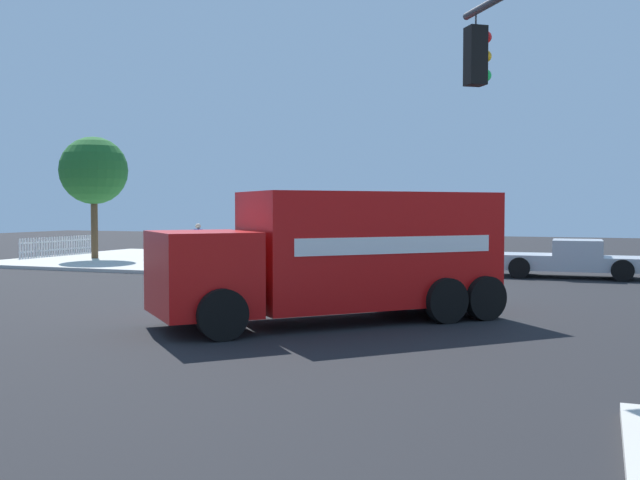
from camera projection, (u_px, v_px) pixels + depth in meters
ground_plane at (310, 311)px, 17.83m from camera, size 100.00×100.00×0.00m
sidewalk_corner_near at (160, 259)px, 34.73m from camera, size 12.32×12.32×0.14m
delivery_truck at (342, 254)px, 16.17m from camera, size 7.27×7.18×2.88m
traffic_light_primary at (580, 90)px, 9.15m from camera, size 3.94×2.95×5.84m
pickup_silver at (572, 258)px, 26.37m from camera, size 2.40×5.27×1.38m
pedestrian_near_corner at (198, 241)px, 31.05m from camera, size 0.33×0.50×1.72m
picket_fence_run at (61, 246)px, 36.85m from camera, size 5.68×0.05×0.95m
shade_tree_near at (94, 171)px, 34.34m from camera, size 3.19×3.19×5.77m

